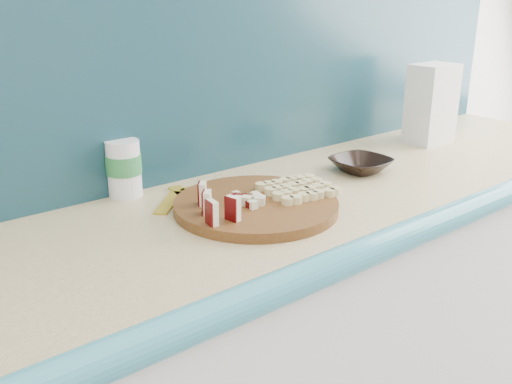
{
  "coord_description": "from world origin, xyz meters",
  "views": [
    {
      "loc": [
        -0.82,
        0.59,
        1.37
      ],
      "look_at": [
        -0.09,
        1.49,
        0.95
      ],
      "focal_mm": 40.0,
      "sensor_mm": 36.0,
      "label": 1
    }
  ],
  "objects": [
    {
      "name": "kitchen_counter",
      "position": [
        0.1,
        1.5,
        0.46
      ],
      "size": [
        2.2,
        0.63,
        0.91
      ],
      "color": "white",
      "rests_on": "ground"
    },
    {
      "name": "backsplash",
      "position": [
        0.1,
        1.79,
        1.16
      ],
      "size": [
        2.2,
        0.02,
        0.5
      ],
      "primitive_type": "cube",
      "color": "teal",
      "rests_on": "kitchen_counter"
    },
    {
      "name": "cutting_board",
      "position": [
        -0.09,
        1.49,
        0.92
      ],
      "size": [
        0.41,
        0.41,
        0.02
      ],
      "primitive_type": "cylinder",
      "rotation": [
        0.0,
        0.0,
        -0.15
      ],
      "color": "#4B2810",
      "rests_on": "kitchen_counter"
    },
    {
      "name": "apple_wedges",
      "position": [
        -0.21,
        1.48,
        0.96
      ],
      "size": [
        0.07,
        0.14,
        0.05
      ],
      "color": "beige",
      "rests_on": "cutting_board"
    },
    {
      "name": "apple_chunks",
      "position": [
        -0.11,
        1.5,
        0.94
      ],
      "size": [
        0.06,
        0.06,
        0.02
      ],
      "color": "beige",
      "rests_on": "cutting_board"
    },
    {
      "name": "banana_slices",
      "position": [
        0.02,
        1.48,
        0.94
      ],
      "size": [
        0.17,
        0.15,
        0.02
      ],
      "color": "#CBB97C",
      "rests_on": "cutting_board"
    },
    {
      "name": "brown_bowl",
      "position": [
        0.31,
        1.54,
        0.93
      ],
      "size": [
        0.15,
        0.15,
        0.04
      ],
      "primitive_type": "imported",
      "rotation": [
        0.0,
        0.0,
        -0.01
      ],
      "color": "black",
      "rests_on": "kitchen_counter"
    },
    {
      "name": "flour_bag",
      "position": [
        0.71,
        1.61,
        1.03
      ],
      "size": [
        0.14,
        0.1,
        0.24
      ],
      "primitive_type": "cube",
      "rotation": [
        0.0,
        0.0,
        -0.02
      ],
      "color": "white",
      "rests_on": "kitchen_counter"
    },
    {
      "name": "canister",
      "position": [
        -0.27,
        1.76,
        0.98
      ],
      "size": [
        0.08,
        0.08,
        0.13
      ],
      "rotation": [
        0.0,
        0.0,
        0.33
      ],
      "color": "white",
      "rests_on": "kitchen_counter"
    },
    {
      "name": "banana_peel",
      "position": [
        -0.17,
        1.65,
        0.91
      ],
      "size": [
        0.2,
        0.17,
        0.01
      ],
      "rotation": [
        0.0,
        0.0,
        -0.38
      ],
      "color": "gold",
      "rests_on": "kitchen_counter"
    }
  ]
}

